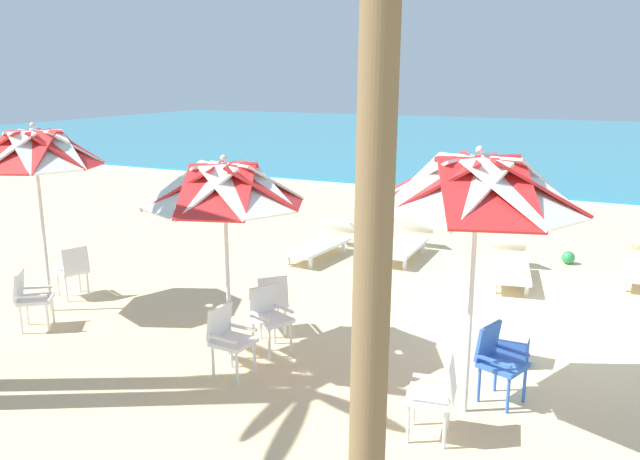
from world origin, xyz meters
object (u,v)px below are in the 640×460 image
object	(u,v)px
sun_lounger_3	(322,243)
plastic_chair_0	(437,392)
beach_umbrella_1	(225,187)
beach_ball	(568,258)
sun_lounger_2	(405,243)
beach_umbrella_0	(478,187)
plastic_chair_2	(268,314)
plastic_chair_3	(229,336)
cooler_box	(508,347)
plastic_chair_1	(498,358)
plastic_chair_6	(30,296)
sun_lounger_1	(510,264)
beach_umbrella_2	(35,151)
palm_tree_1	(374,94)
plastic_chair_5	(73,268)
plastic_chair_4	(270,300)

from	to	relation	value
sun_lounger_3	plastic_chair_0	bearing A→B (deg)	-54.98
beach_umbrella_1	beach_ball	distance (m)	7.60
sun_lounger_3	beach_ball	distance (m)	4.77
plastic_chair_0	sun_lounger_2	world-z (taller)	plastic_chair_0
beach_umbrella_0	plastic_chair_2	xyz separation A→B (m)	(-2.71, 0.48, -1.96)
beach_umbrella_0	sun_lounger_2	bearing A→B (deg)	114.29
plastic_chair_2	sun_lounger_3	world-z (taller)	plastic_chair_2
beach_umbrella_1	sun_lounger_3	world-z (taller)	beach_umbrella_1
beach_umbrella_0	sun_lounger_3	bearing A→B (deg)	129.50
plastic_chair_3	cooler_box	world-z (taller)	plastic_chair_3
sun_lounger_3	plastic_chair_1	bearing A→B (deg)	-46.38
plastic_chair_3	plastic_chair_6	xyz separation A→B (m)	(-3.35, 0.01, 0.00)
plastic_chair_1	sun_lounger_1	size ratio (longest dim) A/B	0.39
beach_umbrella_2	beach_ball	size ratio (longest dim) A/B	11.55
plastic_chair_3	palm_tree_1	bearing A→B (deg)	-39.24
beach_umbrella_1	plastic_chair_5	bearing A→B (deg)	166.08
sun_lounger_2	sun_lounger_1	bearing A→B (deg)	-16.36
plastic_chair_5	palm_tree_1	size ratio (longest dim) A/B	0.16
cooler_box	beach_umbrella_1	bearing A→B (deg)	-155.83
plastic_chair_5	palm_tree_1	world-z (taller)	palm_tree_1
sun_lounger_3	beach_umbrella_2	bearing A→B (deg)	-118.05
plastic_chair_4	plastic_chair_6	world-z (taller)	same
plastic_chair_3	plastic_chair_6	bearing A→B (deg)	179.74
beach_umbrella_0	plastic_chair_1	world-z (taller)	beach_umbrella_0
sun_lounger_1	cooler_box	xyz separation A→B (m)	(0.56, -3.48, -0.08)
plastic_chair_0	palm_tree_1	bearing A→B (deg)	-90.62
palm_tree_1	cooler_box	xyz separation A→B (m)	(0.37, 3.94, -3.21)
sun_lounger_2	palm_tree_1	bearing A→B (deg)	-73.77
beach_umbrella_0	cooler_box	size ratio (longest dim) A/B	5.72
beach_umbrella_1	plastic_chair_3	world-z (taller)	beach_umbrella_1
plastic_chair_1	beach_ball	xyz separation A→B (m)	(0.24, 6.03, -0.37)
cooler_box	plastic_chair_4	bearing A→B (deg)	-171.12
plastic_chair_0	sun_lounger_3	world-z (taller)	plastic_chair_0
sun_lounger_1	sun_lounger_2	world-z (taller)	same
sun_lounger_2	beach_ball	size ratio (longest dim) A/B	8.68
plastic_chair_6	plastic_chair_3	bearing A→B (deg)	-0.26
sun_lounger_2	beach_ball	distance (m)	3.13
plastic_chair_0	plastic_chair_6	world-z (taller)	same
plastic_chair_4	sun_lounger_2	world-z (taller)	plastic_chair_4
sun_lounger_1	beach_ball	bearing A→B (deg)	60.33
plastic_chair_0	plastic_chair_5	world-z (taller)	same
plastic_chair_5	sun_lounger_3	distance (m)	4.74
plastic_chair_5	sun_lounger_3	bearing A→B (deg)	57.17
beach_umbrella_1	plastic_chair_2	bearing A→B (deg)	56.66
plastic_chair_6	palm_tree_1	world-z (taller)	palm_tree_1
plastic_chair_5	plastic_chair_3	bearing A→B (deg)	-18.28
plastic_chair_2	beach_umbrella_2	xyz separation A→B (m)	(-3.76, -0.18, 1.96)
plastic_chair_5	sun_lounger_3	xyz separation A→B (m)	(2.57, 3.98, -0.22)
sun_lounger_1	sun_lounger_3	bearing A→B (deg)	-179.13
plastic_chair_1	cooler_box	bearing A→B (deg)	92.60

